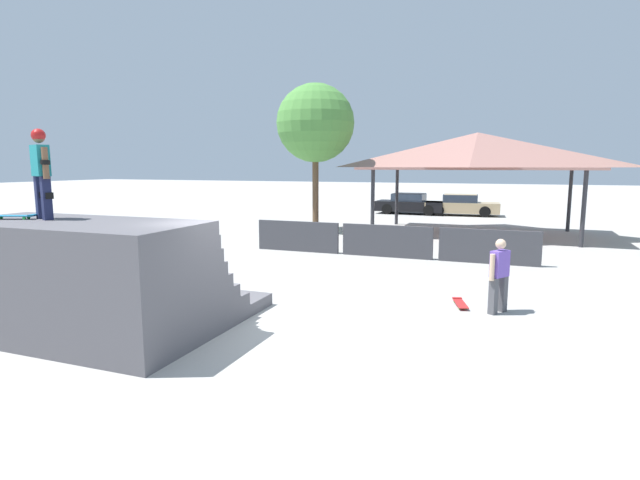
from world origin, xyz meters
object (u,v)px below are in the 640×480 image
skateboard_on_deck (14,216)px  parked_car_black (410,204)px  bystander_walking (499,272)px  skater_on_deck (41,168)px  skateboard_on_ground (460,303)px  tree_beside_pavilion (315,124)px  parked_car_tan (462,205)px

skateboard_on_deck → parked_car_black: bearing=63.5°
skateboard_on_deck → bystander_walking: size_ratio=0.54×
bystander_walking → skater_on_deck: bearing=-29.7°
skater_on_deck → skateboard_on_ground: (6.77, 4.29, -2.87)m
skateboard_on_ground → parked_car_black: size_ratio=0.20×
tree_beside_pavilion → parked_car_tan: (5.59, 9.80, -4.22)m
parked_car_black → parked_car_tan: size_ratio=0.96×
parked_car_tan → skateboard_on_ground: bearing=-88.7°
tree_beside_pavilion → bystander_walking: bearing=-52.7°
parked_car_black → skateboard_on_deck: bearing=-93.8°
skateboard_on_deck → tree_beside_pavilion: 15.16m
skateboard_on_deck → tree_beside_pavilion: size_ratio=0.12×
skater_on_deck → tree_beside_pavilion: (-0.63, 14.72, 1.89)m
skater_on_deck → skateboard_on_ground: 8.51m
skater_on_deck → bystander_walking: size_ratio=1.03×
tree_beside_pavilion → parked_car_black: 10.91m
bystander_walking → parked_car_black: bearing=-132.3°
skateboard_on_deck → skater_on_deck: bearing=-1.2°
skateboard_on_deck → parked_car_tan: skateboard_on_deck is taller
skateboard_on_deck → parked_car_tan: bearing=56.5°
bystander_walking → skateboard_on_ground: size_ratio=1.82×
tree_beside_pavilion → parked_car_tan: size_ratio=1.50×
bystander_walking → skateboard_on_ground: 1.13m
bystander_walking → parked_car_tan: size_ratio=0.35×
skater_on_deck → skateboard_on_deck: bearing=-136.3°
skater_on_deck → skateboard_on_deck: (-0.51, -0.18, -0.84)m
skater_on_deck → tree_beside_pavilion: size_ratio=0.24×
skater_on_deck → skateboard_on_deck: 1.00m
skateboard_on_deck → skateboard_on_ground: bearing=10.5°
skater_on_deck → parked_car_tan: bearing=102.4°
parked_car_tan → skater_on_deck: bearing=-105.3°
skateboard_on_deck → tree_beside_pavilion: bearing=69.5°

